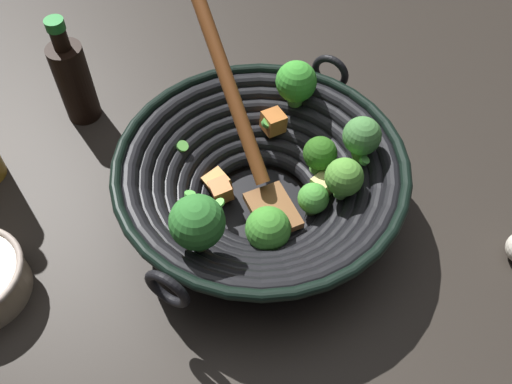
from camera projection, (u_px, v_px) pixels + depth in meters
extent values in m
plane|color=#28231E|center=(260.00, 209.00, 0.73)|extent=(4.00, 4.00, 0.00)
cylinder|color=black|center=(260.00, 207.00, 0.73)|extent=(0.12, 0.12, 0.01)
torus|color=black|center=(260.00, 200.00, 0.72)|extent=(0.17, 0.17, 0.02)
torus|color=black|center=(260.00, 195.00, 0.71)|extent=(0.20, 0.20, 0.02)
torus|color=black|center=(260.00, 190.00, 0.70)|extent=(0.23, 0.23, 0.02)
torus|color=black|center=(261.00, 186.00, 0.69)|extent=(0.25, 0.25, 0.02)
torus|color=black|center=(261.00, 181.00, 0.69)|extent=(0.28, 0.28, 0.02)
torus|color=black|center=(261.00, 175.00, 0.68)|extent=(0.31, 0.31, 0.02)
torus|color=black|center=(261.00, 170.00, 0.67)|extent=(0.34, 0.34, 0.02)
torus|color=black|center=(261.00, 165.00, 0.66)|extent=(0.36, 0.36, 0.01)
torus|color=black|center=(330.00, 72.00, 0.76)|extent=(0.05, 0.01, 0.05)
torus|color=black|center=(167.00, 289.00, 0.56)|extent=(0.05, 0.01, 0.05)
cylinder|color=#5AA142|center=(268.00, 242.00, 0.68)|extent=(0.02, 0.03, 0.02)
sphere|color=#408E2E|center=(268.00, 229.00, 0.66)|extent=(0.05, 0.05, 0.05)
cylinder|color=#77BF56|center=(341.00, 191.00, 0.67)|extent=(0.03, 0.02, 0.02)
sphere|color=#569A37|center=(344.00, 177.00, 0.65)|extent=(0.05, 0.05, 0.05)
cylinder|color=#609F3A|center=(358.00, 152.00, 0.68)|extent=(0.03, 0.03, 0.02)
sphere|color=#46823F|center=(362.00, 136.00, 0.66)|extent=(0.05, 0.05, 0.05)
cylinder|color=#88BB5D|center=(312.00, 210.00, 0.69)|extent=(0.02, 0.02, 0.02)
sphere|color=#489838|center=(313.00, 198.00, 0.67)|extent=(0.04, 0.04, 0.04)
cylinder|color=#65B343|center=(318.00, 167.00, 0.71)|extent=(0.03, 0.02, 0.02)
sphere|color=#2B601A|center=(320.00, 153.00, 0.69)|extent=(0.04, 0.04, 0.04)
cylinder|color=#66A24D|center=(295.00, 100.00, 0.75)|extent=(0.02, 0.03, 0.02)
sphere|color=green|center=(296.00, 82.00, 0.72)|extent=(0.05, 0.05, 0.05)
cylinder|color=#78A751|center=(199.00, 240.00, 0.61)|extent=(0.03, 0.02, 0.02)
sphere|color=#2F772E|center=(196.00, 221.00, 0.58)|extent=(0.06, 0.06, 0.06)
cylinder|color=#80BD5B|center=(274.00, 238.00, 0.69)|extent=(0.02, 0.02, 0.01)
sphere|color=#3A8827|center=(274.00, 229.00, 0.67)|extent=(0.04, 0.04, 0.04)
cube|color=#C37B2D|center=(217.00, 184.00, 0.72)|extent=(0.04, 0.04, 0.03)
cube|color=#C77032|center=(273.00, 122.00, 0.74)|extent=(0.04, 0.04, 0.03)
cube|color=#CE6C31|center=(221.00, 190.00, 0.71)|extent=(0.03, 0.04, 0.03)
cube|color=#D9C277|center=(323.00, 185.00, 0.69)|extent=(0.03, 0.03, 0.03)
cylinder|color=#99D166|center=(342.00, 180.00, 0.66)|extent=(0.02, 0.01, 0.01)
cylinder|color=#6BC651|center=(182.00, 146.00, 0.71)|extent=(0.02, 0.02, 0.01)
cylinder|color=#6BC651|center=(180.00, 215.00, 0.65)|extent=(0.02, 0.02, 0.00)
cylinder|color=#56B247|center=(317.00, 160.00, 0.71)|extent=(0.02, 0.02, 0.01)
cylinder|color=#56B247|center=(267.00, 123.00, 0.73)|extent=(0.02, 0.02, 0.01)
cylinder|color=#56B247|center=(364.00, 161.00, 0.67)|extent=(0.02, 0.02, 0.01)
cylinder|color=#99D166|center=(266.00, 121.00, 0.74)|extent=(0.02, 0.02, 0.01)
cylinder|color=#56B247|center=(190.00, 194.00, 0.66)|extent=(0.02, 0.02, 0.01)
cylinder|color=#6BC651|center=(219.00, 203.00, 0.69)|extent=(0.02, 0.02, 0.01)
cylinder|color=#56B247|center=(350.00, 189.00, 0.65)|extent=(0.02, 0.02, 0.01)
cube|color=brown|center=(273.00, 210.00, 0.68)|extent=(0.09, 0.08, 0.01)
cylinder|color=brown|center=(225.00, 75.00, 0.67)|extent=(0.21, 0.14, 0.18)
cylinder|color=black|center=(76.00, 82.00, 0.79)|extent=(0.05, 0.05, 0.12)
cylinder|color=black|center=(61.00, 38.00, 0.73)|extent=(0.02, 0.02, 0.03)
cylinder|color=#238433|center=(56.00, 24.00, 0.71)|extent=(0.03, 0.03, 0.01)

